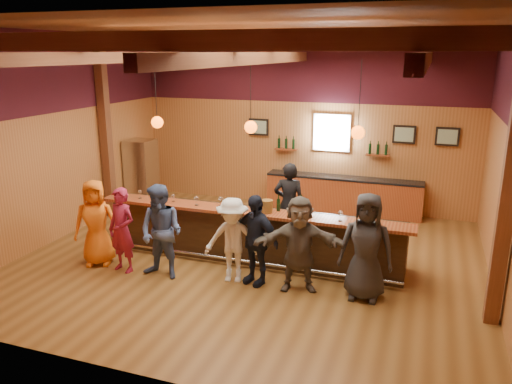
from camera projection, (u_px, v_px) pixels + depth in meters
room at (252, 99)px, 9.29m from camera, size 9.04×9.00×4.52m
bar_counter at (254, 233)px, 10.10m from camera, size 6.30×1.07×1.11m
back_bar_cabinet at (343, 195)px, 12.98m from camera, size 4.00×0.52×0.95m
window at (332, 133)px, 12.88m from camera, size 0.95×0.09×0.95m
framed_pictures at (366, 132)px, 12.58m from camera, size 5.35×0.05×0.45m
wine_shelves at (331, 149)px, 12.94m from camera, size 3.00×0.18×0.30m
pendant_lights at (251, 127)px, 9.37m from camera, size 4.24×0.24×1.37m
stainless_fridge at (142, 173)px, 13.53m from camera, size 0.70×0.70×1.80m
customer_orange at (96, 223)px, 9.72m from camera, size 0.98×0.83×1.71m
customer_redvest at (122, 230)px, 9.42m from camera, size 0.66×0.50×1.64m
customer_denim at (161, 232)px, 9.12m from camera, size 0.92×0.75×1.77m
customer_white at (233, 240)px, 8.99m from camera, size 1.12×0.77×1.58m
customer_navy at (255, 240)px, 8.90m from camera, size 1.06×0.71×1.67m
customer_brown at (299, 244)px, 8.65m from camera, size 1.66×0.93×1.71m
customer_dark at (366, 247)px, 8.32m from camera, size 0.91×0.60×1.86m
bartender at (289, 204)px, 10.71m from camera, size 0.73×0.54×1.82m
ice_bucket at (267, 206)px, 9.49m from camera, size 0.22×0.22×0.24m
bottle_a at (278, 205)px, 9.58m from camera, size 0.07×0.07×0.32m
bottle_b at (301, 207)px, 9.33m from camera, size 0.08×0.08×0.39m
glass_a at (140, 192)px, 10.40m from camera, size 0.08×0.08×0.18m
glass_b at (165, 196)px, 10.16m from camera, size 0.08×0.08×0.18m
glass_c at (173, 196)px, 10.17m from camera, size 0.07×0.07×0.16m
glass_d at (196, 199)px, 9.92m from camera, size 0.09×0.09×0.19m
glass_e at (221, 199)px, 9.89m from camera, size 0.08×0.08×0.19m
glass_f at (296, 208)px, 9.34m from camera, size 0.08×0.08×0.18m
glass_g at (311, 211)px, 9.25m from camera, size 0.07×0.07×0.16m
glass_h at (340, 213)px, 9.00m from camera, size 0.09×0.09×0.20m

